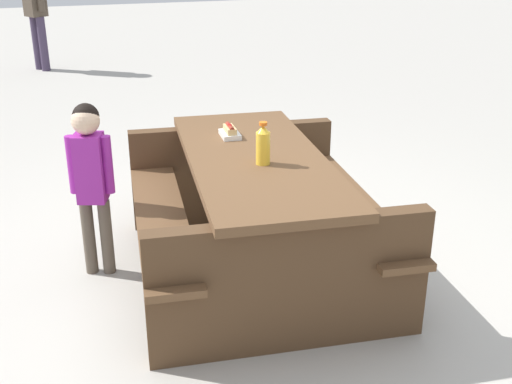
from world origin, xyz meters
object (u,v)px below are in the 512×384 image
Objects in this scene: hotdog_tray at (230,132)px; child_in_coat at (91,168)px; soda_bottle at (263,145)px; picnic_table at (256,205)px.

child_in_coat is at bearing 96.82° from hotdog_tray.
soda_bottle is 0.23× the size of child_in_coat.
child_in_coat reaches higher than picnic_table.
picnic_table is at bearing -173.18° from hotdog_tray.
child_in_coat reaches higher than soda_bottle.
child_in_coat is (0.42, 0.90, -0.19)m from soda_bottle.
picnic_table is at bearing -2.08° from soda_bottle.
picnic_table is at bearing -107.32° from child_in_coat.
picnic_table is 0.44m from soda_bottle.
picnic_table is 10.35× the size of hotdog_tray.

